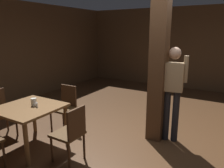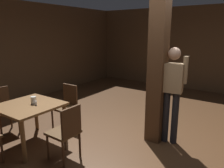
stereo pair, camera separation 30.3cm
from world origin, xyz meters
TOP-DOWN VIEW (x-y plane):
  - ground_plane at (0.00, 0.00)m, footprint 10.80×10.80m
  - wall_back at (0.00, 4.50)m, footprint 8.00×0.10m
  - pillar at (0.20, 0.32)m, footprint 0.28×0.28m
  - dining_table at (-1.56, -1.09)m, footprint 0.99×0.99m
  - chair_north at (-1.55, -0.22)m, footprint 0.42×0.42m
  - chair_east at (-0.64, -1.10)m, footprint 0.43×0.43m
  - napkin_cup at (-1.53, -1.01)m, footprint 0.09×0.09m
  - salt_shaker at (-1.42, -1.04)m, footprint 0.03×0.03m
  - standing_person at (0.45, 0.38)m, footprint 0.47×0.25m

SIDE VIEW (x-z plane):
  - ground_plane at x=0.00m, z-range 0.00..0.00m
  - chair_north at x=-1.55m, z-range 0.06..0.95m
  - chair_east at x=-0.64m, z-range 0.06..0.95m
  - dining_table at x=-1.56m, z-range 0.25..0.99m
  - salt_shaker at x=-1.42m, z-range 0.74..0.81m
  - napkin_cup at x=-1.53m, z-range 0.74..0.87m
  - standing_person at x=0.45m, z-range 0.14..1.86m
  - wall_back at x=0.00m, z-range 0.00..2.80m
  - pillar at x=0.20m, z-range 0.00..2.80m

